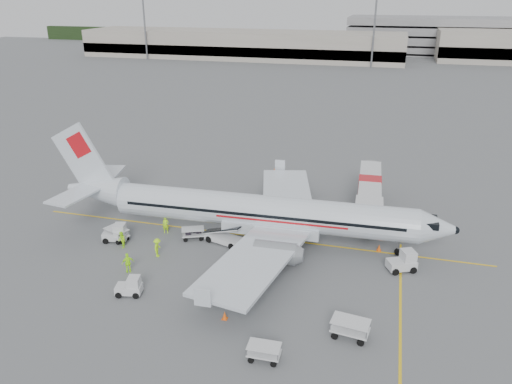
{
  "coord_description": "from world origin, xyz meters",
  "views": [
    {
      "loc": [
        11.75,
        -41.34,
        22.05
      ],
      "look_at": [
        0.0,
        2.0,
        3.8
      ],
      "focal_mm": 35.0,
      "sensor_mm": 36.0,
      "label": 1
    }
  ],
  "objects_px": {
    "jet_bridge": "(369,196)",
    "tug_aft": "(115,232)",
    "belt_loader": "(224,230)",
    "tug_fore": "(402,261)",
    "tug_mid": "(129,286)",
    "aircraft": "(262,191)"
  },
  "relations": [
    {
      "from": "jet_bridge",
      "to": "tug_aft",
      "type": "bearing_deg",
      "value": -153.43
    },
    {
      "from": "aircraft",
      "to": "belt_loader",
      "type": "bearing_deg",
      "value": -157.95
    },
    {
      "from": "jet_bridge",
      "to": "tug_mid",
      "type": "relative_size",
      "value": 7.78
    },
    {
      "from": "aircraft",
      "to": "tug_mid",
      "type": "height_order",
      "value": "aircraft"
    },
    {
      "from": "tug_fore",
      "to": "aircraft",
      "type": "bearing_deg",
      "value": 144.71
    },
    {
      "from": "aircraft",
      "to": "tug_aft",
      "type": "height_order",
      "value": "aircraft"
    },
    {
      "from": "aircraft",
      "to": "belt_loader",
      "type": "height_order",
      "value": "aircraft"
    },
    {
      "from": "tug_mid",
      "to": "tug_aft",
      "type": "relative_size",
      "value": 0.89
    },
    {
      "from": "jet_bridge",
      "to": "tug_aft",
      "type": "height_order",
      "value": "jet_bridge"
    },
    {
      "from": "tug_fore",
      "to": "tug_mid",
      "type": "relative_size",
      "value": 1.18
    },
    {
      "from": "aircraft",
      "to": "jet_bridge",
      "type": "bearing_deg",
      "value": 41.55
    },
    {
      "from": "tug_mid",
      "to": "belt_loader",
      "type": "bearing_deg",
      "value": 53.55
    },
    {
      "from": "tug_mid",
      "to": "tug_aft",
      "type": "height_order",
      "value": "tug_aft"
    },
    {
      "from": "tug_fore",
      "to": "belt_loader",
      "type": "bearing_deg",
      "value": 151.87
    },
    {
      "from": "tug_fore",
      "to": "tug_mid",
      "type": "height_order",
      "value": "tug_fore"
    },
    {
      "from": "jet_bridge",
      "to": "tug_mid",
      "type": "bearing_deg",
      "value": -132.33
    },
    {
      "from": "jet_bridge",
      "to": "tug_aft",
      "type": "distance_m",
      "value": 25.88
    },
    {
      "from": "belt_loader",
      "to": "tug_aft",
      "type": "height_order",
      "value": "belt_loader"
    },
    {
      "from": "jet_bridge",
      "to": "tug_fore",
      "type": "distance_m",
      "value": 11.57
    },
    {
      "from": "belt_loader",
      "to": "tug_fore",
      "type": "bearing_deg",
      "value": 14.52
    },
    {
      "from": "belt_loader",
      "to": "tug_fore",
      "type": "height_order",
      "value": "belt_loader"
    },
    {
      "from": "tug_fore",
      "to": "tug_mid",
      "type": "bearing_deg",
      "value": 179.03
    }
  ]
}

